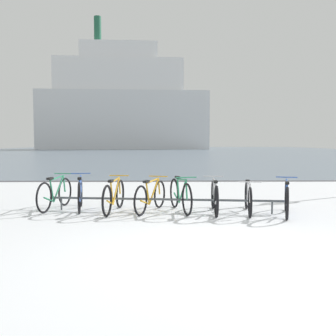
# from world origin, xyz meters

# --- Properties ---
(ground) EXTENTS (80.00, 132.00, 0.08)m
(ground) POSITION_xyz_m (0.00, 53.90, -0.04)
(ground) COLOR white
(bike_rack) EXTENTS (5.21, 0.67, 0.31)m
(bike_rack) POSITION_xyz_m (-0.79, 3.33, 0.27)
(bike_rack) COLOR #4C5156
(bike_rack) RESTS_ON ground
(bicycle_0) EXTENTS (0.50, 1.68, 0.80)m
(bicycle_0) POSITION_xyz_m (-3.29, 3.72, 0.36)
(bicycle_0) COLOR black
(bicycle_0) RESTS_ON ground
(bicycle_1) EXTENTS (0.46, 1.67, 0.82)m
(bicycle_1) POSITION_xyz_m (-2.69, 3.59, 0.37)
(bicycle_1) COLOR black
(bicycle_1) RESTS_ON ground
(bicycle_2) EXTENTS (0.46, 1.75, 0.78)m
(bicycle_2) POSITION_xyz_m (-1.89, 3.34, 0.35)
(bicycle_2) COLOR black
(bicycle_2) RESTS_ON ground
(bicycle_3) EXTENTS (0.72, 1.62, 0.77)m
(bicycle_3) POSITION_xyz_m (-1.07, 3.36, 0.35)
(bicycle_3) COLOR black
(bicycle_3) RESTS_ON ground
(bicycle_4) EXTENTS (0.54, 1.70, 0.82)m
(bicycle_4) POSITION_xyz_m (-0.42, 3.36, 0.37)
(bicycle_4) COLOR black
(bicycle_4) RESTS_ON ground
(bicycle_5) EXTENTS (0.46, 1.71, 0.78)m
(bicycle_5) POSITION_xyz_m (0.33, 3.20, 0.35)
(bicycle_5) COLOR black
(bicycle_5) RESTS_ON ground
(bicycle_6) EXTENTS (0.46, 1.69, 0.75)m
(bicycle_6) POSITION_xyz_m (1.05, 3.14, 0.34)
(bicycle_6) COLOR black
(bicycle_6) RESTS_ON ground
(bicycle_7) EXTENTS (0.63, 1.67, 0.78)m
(bicycle_7) POSITION_xyz_m (1.81, 2.90, 0.35)
(bicycle_7) COLOR black
(bicycle_7) RESTS_ON ground
(ferry_ship) EXTENTS (37.13, 10.65, 28.62)m
(ferry_ship) POSITION_xyz_m (-9.54, 79.69, 9.60)
(ferry_ship) COLOR silver
(ferry_ship) RESTS_ON ground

